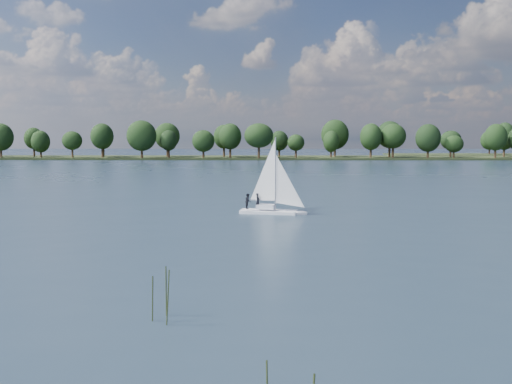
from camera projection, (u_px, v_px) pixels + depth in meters
ground at (319, 175)px, 129.50m from camera, size 700.00×700.00×0.00m
far_shore at (295, 158)px, 241.01m from camera, size 660.00×40.00×1.50m
sailboat at (269, 191)px, 62.21m from camera, size 6.90×3.19×8.76m
treeline at (273, 139)px, 236.47m from camera, size 562.14×74.01×18.35m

